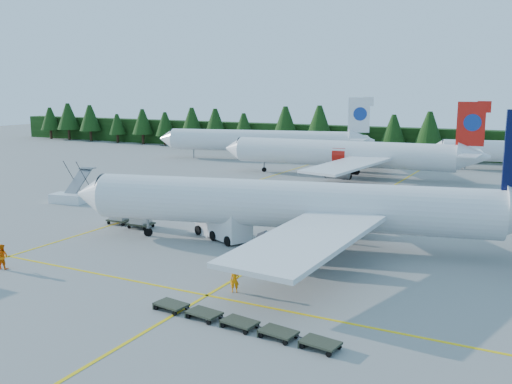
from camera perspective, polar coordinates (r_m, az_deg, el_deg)
The scene contains 15 objects.
ground at distance 48.18m, azimuth -7.12°, elevation -6.82°, with size 320.00×320.00×0.00m, color gray.
taxi_stripe_a at distance 71.87m, azimuth -7.21°, elevation -1.08°, with size 0.25×120.00×0.01m, color yellow.
taxi_stripe_b at distance 62.82m, azimuth 7.95°, elevation -2.77°, with size 0.25×120.00×0.01m, color yellow.
taxi_stripe_cross at distance 43.65m, azimuth -11.66°, elevation -8.80°, with size 80.00×0.25×0.01m, color yellow.
treeline_hedge at distance 123.08m, azimuth 15.22°, elevation 4.80°, with size 220.00×4.00×6.00m, color black.
airliner_navy at distance 51.56m, azimuth 2.47°, elevation -1.30°, with size 42.29×34.40×12.49m.
airliner_red at distance 93.31m, azimuth 8.13°, elevation 3.80°, with size 41.96×34.41×12.20m.
airliner_far_left at distance 114.02m, azimuth -0.35°, elevation 5.20°, with size 41.95×13.36×12.40m.
airstairs at distance 75.16m, azimuth -18.07°, elevation -0.35°, with size 4.73×6.42×3.97m.
service_truck at distance 54.39m, azimuth -3.33°, elevation -3.09°, with size 6.78×4.77×3.09m.
dolly_train at distance 34.98m, azimuth -1.63°, elevation -12.84°, with size 12.89×2.37×0.12m.
uld_pair at distance 60.72m, azimuth -12.47°, elevation -2.17°, with size 5.58×2.37×1.85m.
crew_a at distance 40.50m, azimuth -2.15°, elevation -8.82°, with size 0.63×0.42×1.74m, color orange.
crew_b at distance 49.71m, azimuth -24.05°, elevation -5.92°, with size 0.98×0.76×2.02m, color #F66105.
crew_c at distance 49.74m, azimuth 5.15°, elevation -5.16°, with size 0.74×0.50×1.78m, color #D94204.
Camera 1 is at (26.48, -37.67, 14.18)m, focal length 40.00 mm.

